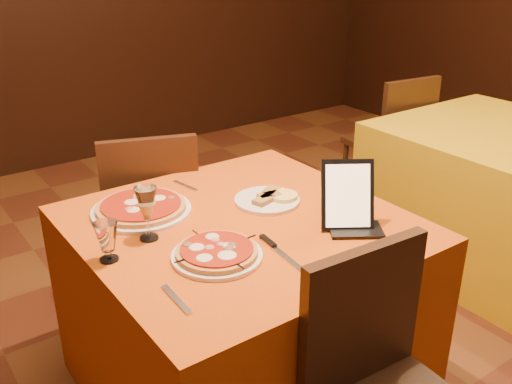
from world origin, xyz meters
TOP-DOWN VIEW (x-y plane):
  - main_table at (-0.38, 0.54)m, footprint 1.10×1.10m
  - side_table at (1.36, 0.63)m, footprint 1.10×1.10m
  - chair_main_far at (-0.38, 1.33)m, footprint 0.47×0.47m
  - chair_side_far at (1.36, 1.43)m, footprint 0.44×0.44m
  - pizza_near at (-0.58, 0.38)m, footprint 0.29×0.29m
  - pizza_far at (-0.63, 0.82)m, footprint 0.37×0.37m
  - cutlet_dish at (-0.21, 0.63)m, footprint 0.25×0.25m
  - wine_glass at (-0.70, 0.62)m, footprint 0.09×0.09m
  - water_glass at (-0.87, 0.57)m, footprint 0.08×0.08m
  - tablet at (-0.10, 0.30)m, footprint 0.20×0.18m
  - knife at (-0.41, 0.28)m, footprint 0.04×0.23m
  - fork_near at (-0.80, 0.25)m, footprint 0.02×0.16m
  - fork_far at (-0.39, 0.94)m, footprint 0.04×0.14m

SIDE VIEW (x-z plane):
  - main_table at x=-0.38m, z-range 0.00..0.75m
  - side_table at x=1.36m, z-range 0.00..0.75m
  - chair_main_far at x=-0.38m, z-range 0.00..0.91m
  - chair_side_far at x=1.36m, z-range 0.00..0.91m
  - knife at x=-0.41m, z-range 0.75..0.76m
  - fork_near at x=-0.80m, z-range 0.75..0.76m
  - fork_far at x=-0.39m, z-range 0.75..0.76m
  - cutlet_dish at x=-0.21m, z-range 0.75..0.78m
  - pizza_near at x=-0.58m, z-range 0.75..0.78m
  - pizza_far at x=-0.63m, z-range 0.75..0.78m
  - water_glass at x=-0.87m, z-range 0.75..0.88m
  - wine_glass at x=-0.70m, z-range 0.75..0.94m
  - tablet at x=-0.10m, z-range 0.75..0.99m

